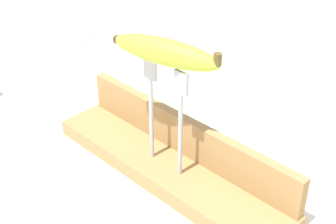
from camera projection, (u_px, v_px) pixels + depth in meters
ground_plane at (168, 176)px, 0.85m from camera, size 3.00×3.00×0.00m
wooden_board at (168, 170)px, 0.84m from camera, size 0.47×0.10×0.03m
board_backstop at (186, 136)px, 0.84m from camera, size 0.46×0.02×0.07m
fork_stand_center at (165, 108)px, 0.77m from camera, size 0.09×0.01×0.18m
banana_raised_center at (165, 52)px, 0.72m from camera, size 0.18×0.08×0.04m
fork_fallen_near at (90, 35)px, 1.36m from camera, size 0.11×0.14×0.01m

